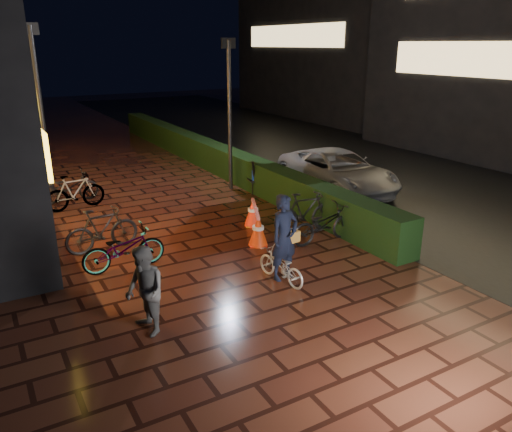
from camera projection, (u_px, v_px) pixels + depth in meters
ground at (233, 262)px, 11.04m from camera, size 80.00×80.00×0.00m
asphalt_road at (380, 168)px, 19.37m from camera, size 11.00×60.00×0.01m
hedge at (213, 156)px, 18.98m from camera, size 0.70×20.00×1.00m
bystander_person at (145, 291)px, 8.10m from camera, size 0.65×0.80×1.53m
van at (337, 171)px, 16.21m from camera, size 2.32×4.71×1.29m
far_buildings at (449, 3)px, 24.90m from camera, size 9.08×31.00×14.00m
lamp_post_hedge at (230, 109)px, 15.75m from camera, size 0.45×0.13×4.74m
lamp_post_sf at (40, 104)px, 15.21m from camera, size 0.49×0.15×5.15m
cyclist at (283, 251)px, 9.86m from camera, size 0.71×1.35×1.86m
traffic_barrier at (255, 221)px, 12.48m from camera, size 1.10×1.78×0.74m
cart_assembly at (258, 175)px, 15.93m from camera, size 0.74×0.62×1.13m
parked_bikes_storefront at (89, 211)px, 12.87m from camera, size 1.91×6.21×1.03m
parked_bikes_hedge at (315, 218)px, 12.31m from camera, size 1.83×1.55×1.03m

